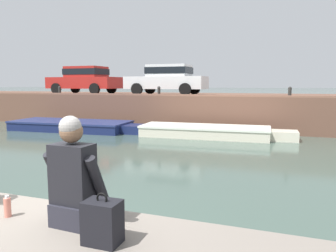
{
  "coord_description": "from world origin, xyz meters",
  "views": [
    {
      "loc": [
        2.53,
        -2.74,
        2.13
      ],
      "look_at": [
        0.06,
        4.08,
        1.2
      ],
      "focal_mm": 35.0,
      "sensor_mm": 36.0,
      "label": 1
    }
  ],
  "objects_px": {
    "car_left_inner_white": "(167,78)",
    "mooring_bollard_east": "(290,91)",
    "mooring_bollard_west": "(60,90)",
    "boat_moored_west_navy": "(76,126)",
    "boat_moored_central_cream": "(210,132)",
    "person_seated_right": "(77,182)",
    "mooring_bollard_mid": "(159,91)",
    "bottle_drink": "(7,207)",
    "backpack_on_ledge": "(103,222)",
    "car_leftmost_red": "(85,79)"
  },
  "relations": [
    {
      "from": "boat_moored_west_navy",
      "to": "backpack_on_ledge",
      "type": "xyz_separation_m",
      "value": [
        7.86,
        -10.61,
        0.85
      ]
    },
    {
      "from": "mooring_bollard_mid",
      "to": "bottle_drink",
      "type": "bearing_deg",
      "value": -74.86
    },
    {
      "from": "mooring_bollard_mid",
      "to": "mooring_bollard_east",
      "type": "distance_m",
      "value": 5.88
    },
    {
      "from": "mooring_bollard_west",
      "to": "boat_moored_central_cream",
      "type": "bearing_deg",
      "value": -11.2
    },
    {
      "from": "bottle_drink",
      "to": "backpack_on_ledge",
      "type": "xyz_separation_m",
      "value": [
        1.11,
        -0.14,
        0.07
      ]
    },
    {
      "from": "mooring_bollard_mid",
      "to": "person_seated_right",
      "type": "distance_m",
      "value": 12.97
    },
    {
      "from": "person_seated_right",
      "to": "car_leftmost_red",
      "type": "bearing_deg",
      "value": 123.66
    },
    {
      "from": "mooring_bollard_west",
      "to": "mooring_bollard_mid",
      "type": "distance_m",
      "value": 5.75
    },
    {
      "from": "boat_moored_west_navy",
      "to": "bottle_drink",
      "type": "height_order",
      "value": "bottle_drink"
    },
    {
      "from": "backpack_on_ledge",
      "to": "boat_moored_central_cream",
      "type": "bearing_deg",
      "value": 98.14
    },
    {
      "from": "boat_moored_central_cream",
      "to": "mooring_bollard_east",
      "type": "relative_size",
      "value": 14.02
    },
    {
      "from": "boat_moored_west_navy",
      "to": "boat_moored_central_cream",
      "type": "relative_size",
      "value": 1.07
    },
    {
      "from": "mooring_bollard_east",
      "to": "backpack_on_ledge",
      "type": "height_order",
      "value": "mooring_bollard_east"
    },
    {
      "from": "car_left_inner_white",
      "to": "person_seated_right",
      "type": "bearing_deg",
      "value": -73.21
    },
    {
      "from": "boat_moored_central_cream",
      "to": "car_leftmost_red",
      "type": "bearing_deg",
      "value": 158.02
    },
    {
      "from": "car_left_inner_white",
      "to": "mooring_bollard_east",
      "type": "relative_size",
      "value": 9.38
    },
    {
      "from": "car_left_inner_white",
      "to": "boat_moored_west_navy",
      "type": "bearing_deg",
      "value": -133.0
    },
    {
      "from": "mooring_bollard_west",
      "to": "backpack_on_ledge",
      "type": "distance_m",
      "value": 16.21
    },
    {
      "from": "boat_moored_west_navy",
      "to": "boat_moored_central_cream",
      "type": "xyz_separation_m",
      "value": [
        6.31,
        0.23,
        0.01
      ]
    },
    {
      "from": "boat_moored_west_navy",
      "to": "mooring_bollard_east",
      "type": "xyz_separation_m",
      "value": [
        9.27,
        1.94,
        1.61
      ]
    },
    {
      "from": "mooring_bollard_mid",
      "to": "bottle_drink",
      "type": "height_order",
      "value": "mooring_bollard_mid"
    },
    {
      "from": "mooring_bollard_west",
      "to": "mooring_bollard_mid",
      "type": "relative_size",
      "value": 1.0
    },
    {
      "from": "boat_moored_central_cream",
      "to": "car_leftmost_red",
      "type": "distance_m",
      "value": 9.0
    },
    {
      "from": "person_seated_right",
      "to": "backpack_on_ledge",
      "type": "relative_size",
      "value": 2.37
    },
    {
      "from": "boat_moored_central_cream",
      "to": "backpack_on_ledge",
      "type": "distance_m",
      "value": 10.98
    },
    {
      "from": "mooring_bollard_east",
      "to": "backpack_on_ledge",
      "type": "xyz_separation_m",
      "value": [
        -1.42,
        -12.56,
        -0.76
      ]
    },
    {
      "from": "car_leftmost_red",
      "to": "mooring_bollard_east",
      "type": "distance_m",
      "value": 11.18
    },
    {
      "from": "boat_moored_central_cream",
      "to": "car_leftmost_red",
      "type": "xyz_separation_m",
      "value": [
        -8.09,
        3.27,
        2.21
      ]
    },
    {
      "from": "boat_moored_central_cream",
      "to": "car_left_inner_white",
      "type": "relative_size",
      "value": 1.49
    },
    {
      "from": "boat_moored_west_navy",
      "to": "mooring_bollard_east",
      "type": "height_order",
      "value": "mooring_bollard_east"
    },
    {
      "from": "boat_moored_central_cream",
      "to": "person_seated_right",
      "type": "xyz_separation_m",
      "value": [
        1.14,
        -10.59,
        1.05
      ]
    },
    {
      "from": "boat_moored_central_cream",
      "to": "mooring_bollard_east",
      "type": "distance_m",
      "value": 3.78
    },
    {
      "from": "person_seated_right",
      "to": "backpack_on_ledge",
      "type": "xyz_separation_m",
      "value": [
        0.41,
        -0.25,
        -0.2
      ]
    },
    {
      "from": "car_leftmost_red",
      "to": "mooring_bollard_east",
      "type": "relative_size",
      "value": 9.33
    },
    {
      "from": "mooring_bollard_west",
      "to": "person_seated_right",
      "type": "height_order",
      "value": "mooring_bollard_west"
    },
    {
      "from": "car_leftmost_red",
      "to": "person_seated_right",
      "type": "bearing_deg",
      "value": -56.34
    },
    {
      "from": "mooring_bollard_west",
      "to": "mooring_bollard_east",
      "type": "bearing_deg",
      "value": 0.0
    },
    {
      "from": "boat_moored_central_cream",
      "to": "backpack_on_ledge",
      "type": "height_order",
      "value": "backpack_on_ledge"
    },
    {
      "from": "bottle_drink",
      "to": "car_leftmost_red",
      "type": "bearing_deg",
      "value": 121.42
    },
    {
      "from": "mooring_bollard_west",
      "to": "car_leftmost_red",
      "type": "bearing_deg",
      "value": 69.61
    },
    {
      "from": "bottle_drink",
      "to": "backpack_on_ledge",
      "type": "relative_size",
      "value": 0.5
    },
    {
      "from": "boat_moored_west_navy",
      "to": "mooring_bollard_mid",
      "type": "distance_m",
      "value": 4.23
    },
    {
      "from": "boat_moored_central_cream",
      "to": "mooring_bollard_east",
      "type": "xyz_separation_m",
      "value": [
        2.97,
        1.72,
        1.61
      ]
    },
    {
      "from": "boat_moored_central_cream",
      "to": "bottle_drink",
      "type": "bearing_deg",
      "value": -87.62
    },
    {
      "from": "bottle_drink",
      "to": "person_seated_right",
      "type": "bearing_deg",
      "value": 9.33
    },
    {
      "from": "boat_moored_central_cream",
      "to": "mooring_bollard_mid",
      "type": "height_order",
      "value": "mooring_bollard_mid"
    },
    {
      "from": "mooring_bollard_mid",
      "to": "backpack_on_ledge",
      "type": "relative_size",
      "value": 1.09
    },
    {
      "from": "mooring_bollard_west",
      "to": "person_seated_right",
      "type": "xyz_separation_m",
      "value": [
        9.8,
        -12.31,
        -0.56
      ]
    },
    {
      "from": "mooring_bollard_mid",
      "to": "person_seated_right",
      "type": "bearing_deg",
      "value": -71.77
    },
    {
      "from": "boat_moored_west_navy",
      "to": "bottle_drink",
      "type": "bearing_deg",
      "value": -57.2
    }
  ]
}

